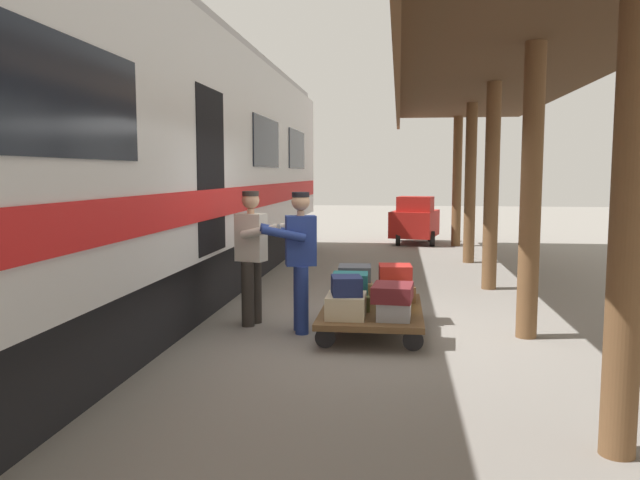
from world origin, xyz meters
The scene contains 18 objects.
ground_plane centered at (0.00, 0.00, 0.00)m, with size 60.00×60.00×0.00m, color gray.
platform_canopy centered at (-1.86, 0.00, 3.27)m, with size 3.20×19.65×3.56m.
train_car centered at (3.37, 0.00, 2.06)m, with size 3.02×18.55×4.00m.
luggage_cart centered at (-0.10, -0.03, 0.25)m, with size 1.20×1.94×0.30m.
suitcase_yellow_case centered at (-0.37, -0.03, 0.41)m, with size 0.38×0.53×0.22m, color gold.
suitcase_brown_leather centered at (-0.37, -0.57, 0.40)m, with size 0.46×0.51×0.20m, color brown.
suitcase_olive_duffel centered at (0.17, -0.03, 0.39)m, with size 0.45×0.60×0.17m, color brown.
suitcase_cream_canvas centered at (0.17, 0.50, 0.43)m, with size 0.44×0.55×0.26m, color beige.
suitcase_gray_aluminum centered at (-0.37, 0.50, 0.40)m, with size 0.37×0.50×0.20m, color #9EA0A5.
suitcase_tan_vintage centered at (0.17, -0.57, 0.42)m, with size 0.47×0.56×0.24m, color tan.
suitcase_maroon_trunk centered at (-0.35, 0.50, 0.59)m, with size 0.43×0.55×0.18m, color maroon.
suitcase_teal_softside centered at (0.17, -0.06, 0.59)m, with size 0.43×0.40×0.24m, color #1E666B.
suitcase_slate_roller centered at (0.15, -0.61, 0.63)m, with size 0.42×0.44×0.19m, color #4C515B.
suitcase_navy_fabric centered at (0.17, 0.52, 0.66)m, with size 0.33×0.38×0.21m, color navy.
suitcase_red_plastic centered at (-0.37, -0.58, 0.62)m, with size 0.41×0.42×0.25m, color #AD231E.
porter_in_overalls centered at (0.78, 0.09, 0.93)m, with size 0.73×0.55×1.70m.
porter_by_door centered at (1.42, -0.21, 0.93)m, with size 0.73×0.55×1.70m.
baggage_tug centered at (-0.85, -9.80, 0.63)m, with size 1.43×1.89×1.30m.
Camera 1 is at (-0.41, 7.51, 1.93)m, focal length 35.35 mm.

